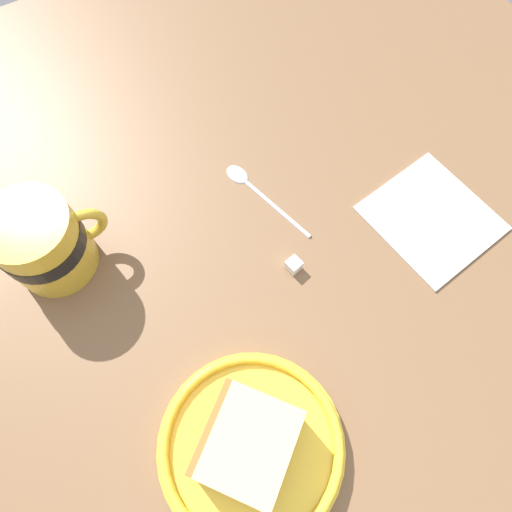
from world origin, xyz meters
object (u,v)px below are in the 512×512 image
object	(u,v)px
small_plate	(251,447)
tea_mug	(43,242)
folded_napkin	(434,220)
sugar_cube	(294,265)
cake_slice	(248,444)
teaspoon	(251,185)

from	to	relation	value
small_plate	tea_mug	bearing A→B (deg)	18.75
folded_napkin	sugar_cube	size ratio (longest dim) A/B	8.91
cake_slice	sugar_cube	distance (cm)	18.68
folded_napkin	sugar_cube	world-z (taller)	sugar_cube
teaspoon	sugar_cube	distance (cm)	11.21
small_plate	sugar_cube	world-z (taller)	small_plate
folded_napkin	teaspoon	bearing A→B (deg)	48.28
small_plate	folded_napkin	distance (cm)	31.13
cake_slice	folded_napkin	world-z (taller)	cake_slice
tea_mug	sugar_cube	bearing A→B (deg)	-120.95
cake_slice	folded_napkin	size ratio (longest dim) A/B	0.86
teaspoon	tea_mug	bearing A→B (deg)	85.48
cake_slice	teaspoon	bearing A→B (deg)	-29.26
sugar_cube	folded_napkin	bearing A→B (deg)	-99.59
small_plate	sugar_cube	xyz separation A→B (cm)	(13.52, -12.60, -0.32)
sugar_cube	cake_slice	bearing A→B (deg)	136.19
small_plate	folded_napkin	bearing A→B (deg)	-69.86
tea_mug	teaspoon	size ratio (longest dim) A/B	0.86
cake_slice	teaspoon	xyz separation A→B (cm)	(24.48, -13.72, -3.34)
small_plate	tea_mug	distance (cm)	28.19
tea_mug	sugar_cube	xyz separation A→B (cm)	(-12.94, -21.59, -4.02)
folded_napkin	cake_slice	bearing A→B (deg)	109.67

